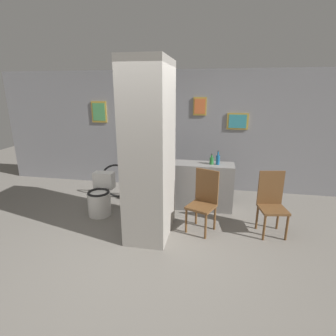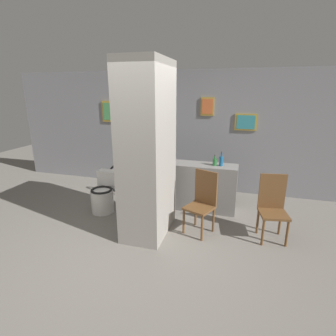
{
  "view_description": "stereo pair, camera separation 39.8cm",
  "coord_description": "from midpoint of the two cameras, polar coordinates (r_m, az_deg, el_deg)",
  "views": [
    {
      "loc": [
        1.08,
        -3.14,
        2.17
      ],
      "look_at": [
        0.32,
        0.91,
        0.95
      ],
      "focal_mm": 28.0,
      "sensor_mm": 36.0,
      "label": 1
    },
    {
      "loc": [
        1.47,
        -3.05,
        2.17
      ],
      "look_at": [
        0.32,
        0.91,
        0.95
      ],
      "focal_mm": 28.0,
      "sensor_mm": 36.0,
      "label": 2
    }
  ],
  "objects": [
    {
      "name": "chair_near_pillar",
      "position": [
        4.18,
        10.2,
        -7.01
      ],
      "size": [
        0.51,
        0.51,
        0.99
      ],
      "rotation": [
        0.0,
        0.0,
        -0.4
      ],
      "color": "brown",
      "rests_on": "ground_plane"
    },
    {
      "name": "bottle_tall",
      "position": [
        4.8,
        13.85,
        1.54
      ],
      "size": [
        0.07,
        0.07,
        0.26
      ],
      "color": "#19598C",
      "rests_on": "counter_shelf"
    },
    {
      "name": "chair_by_doorway",
      "position": [
        4.32,
        24.33,
        -7.49
      ],
      "size": [
        0.45,
        0.45,
        0.99
      ],
      "rotation": [
        0.0,
        0.0,
        0.18
      ],
      "color": "brown",
      "rests_on": "ground_plane"
    },
    {
      "name": "toilet",
      "position": [
        4.98,
        -11.6,
        -5.85
      ],
      "size": [
        0.41,
        0.57,
        0.73
      ],
      "color": "white",
      "rests_on": "ground_plane"
    },
    {
      "name": "wall_back",
      "position": [
        5.93,
        3.59,
        8.07
      ],
      "size": [
        8.0,
        0.09,
        2.6
      ],
      "color": "gray",
      "rests_on": "ground_plane"
    },
    {
      "name": "pillar_center",
      "position": [
        3.88,
        -1.56,
        3.54
      ],
      "size": [
        0.64,
        1.02,
        2.6
      ],
      "color": "gray",
      "rests_on": "ground_plane"
    },
    {
      "name": "bottle_short",
      "position": [
        4.8,
        12.5,
        1.35
      ],
      "size": [
        0.07,
        0.07,
        0.2
      ],
      "color": "#267233",
      "rests_on": "counter_shelf"
    },
    {
      "name": "bicycle",
      "position": [
        5.38,
        -2.38,
        -2.95
      ],
      "size": [
        1.82,
        0.42,
        0.79
      ],
      "color": "black",
      "rests_on": "ground_plane"
    },
    {
      "name": "counter_shelf",
      "position": [
        4.98,
        9.98,
        -4.11
      ],
      "size": [
        1.21,
        0.44,
        0.88
      ],
      "color": "gray",
      "rests_on": "ground_plane"
    },
    {
      "name": "ground_plane",
      "position": [
        3.99,
        -5.48,
        -16.54
      ],
      "size": [
        14.0,
        14.0,
        0.0
      ],
      "primitive_type": "plane",
      "color": "slate"
    }
  ]
}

